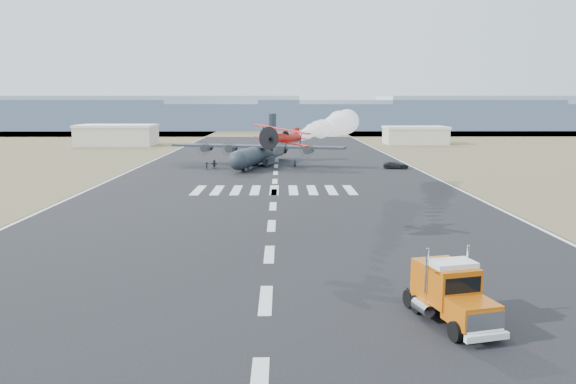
{
  "coord_description": "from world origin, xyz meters",
  "views": [
    {
      "loc": [
        1.09,
        -37.57,
        13.65
      ],
      "look_at": [
        1.84,
        22.96,
        4.0
      ],
      "focal_mm": 35.0,
      "sensor_mm": 36.0,
      "label": 1
    }
  ],
  "objects_px": {
    "hangar_right": "(415,135)",
    "crew_c": "(207,166)",
    "hangar_left": "(117,135)",
    "transport_aircraft": "(260,152)",
    "crew_b": "(253,163)",
    "support_vehicle": "(396,165)",
    "semi_truck": "(450,292)",
    "crew_e": "(267,163)",
    "aerobatic_biplane": "(283,137)",
    "crew_a": "(295,164)",
    "crew_g": "(248,166)",
    "crew_h": "(240,166)",
    "crew_d": "(234,164)",
    "crew_f": "(214,164)"
  },
  "relations": [
    {
      "from": "hangar_right",
      "to": "crew_c",
      "type": "distance_m",
      "value": 94.25
    },
    {
      "from": "hangar_right",
      "to": "semi_truck",
      "type": "xyz_separation_m",
      "value": [
        -34.32,
        -154.0,
        -1.07
      ]
    },
    {
      "from": "crew_f",
      "to": "crew_e",
      "type": "bearing_deg",
      "value": -132.77
    },
    {
      "from": "crew_a",
      "to": "crew_d",
      "type": "xyz_separation_m",
      "value": [
        -12.74,
        -0.48,
        0.07
      ]
    },
    {
      "from": "semi_truck",
      "to": "crew_c",
      "type": "relative_size",
      "value": 5.78
    },
    {
      "from": "support_vehicle",
      "to": "crew_d",
      "type": "relative_size",
      "value": 2.84
    },
    {
      "from": "crew_e",
      "to": "crew_g",
      "type": "height_order",
      "value": "crew_e"
    },
    {
      "from": "aerobatic_biplane",
      "to": "transport_aircraft",
      "type": "relative_size",
      "value": 0.17
    },
    {
      "from": "crew_e",
      "to": "crew_f",
      "type": "relative_size",
      "value": 1.02
    },
    {
      "from": "aerobatic_biplane",
      "to": "crew_e",
      "type": "relative_size",
      "value": 3.36
    },
    {
      "from": "semi_truck",
      "to": "aerobatic_biplane",
      "type": "distance_m",
      "value": 26.38
    },
    {
      "from": "crew_g",
      "to": "crew_h",
      "type": "height_order",
      "value": "crew_h"
    },
    {
      "from": "semi_truck",
      "to": "crew_d",
      "type": "relative_size",
      "value": 4.81
    },
    {
      "from": "aerobatic_biplane",
      "to": "crew_b",
      "type": "relative_size",
      "value": 3.8
    },
    {
      "from": "crew_f",
      "to": "semi_truck",
      "type": "bearing_deg",
      "value": 141.98
    },
    {
      "from": "aerobatic_biplane",
      "to": "crew_c",
      "type": "height_order",
      "value": "aerobatic_biplane"
    },
    {
      "from": "aerobatic_biplane",
      "to": "crew_b",
      "type": "height_order",
      "value": "aerobatic_biplane"
    },
    {
      "from": "support_vehicle",
      "to": "hangar_left",
      "type": "bearing_deg",
      "value": 56.0
    },
    {
      "from": "hangar_left",
      "to": "crew_h",
      "type": "xyz_separation_m",
      "value": [
        44.62,
        -67.46,
        -2.62
      ]
    },
    {
      "from": "crew_f",
      "to": "hangar_left",
      "type": "bearing_deg",
      "value": -23.77
    },
    {
      "from": "crew_a",
      "to": "crew_g",
      "type": "distance_m",
      "value": 10.22
    },
    {
      "from": "transport_aircraft",
      "to": "crew_a",
      "type": "distance_m",
      "value": 9.72
    },
    {
      "from": "crew_f",
      "to": "crew_c",
      "type": "bearing_deg",
      "value": 84.23
    },
    {
      "from": "support_vehicle",
      "to": "crew_g",
      "type": "xyz_separation_m",
      "value": [
        -30.76,
        -2.53,
        0.04
      ]
    },
    {
      "from": "crew_b",
      "to": "crew_c",
      "type": "relative_size",
      "value": 1.07
    },
    {
      "from": "hangar_right",
      "to": "crew_c",
      "type": "xyz_separation_m",
      "value": [
        -60.23,
        -72.46,
        -2.23
      ]
    },
    {
      "from": "aerobatic_biplane",
      "to": "crew_g",
      "type": "height_order",
      "value": "aerobatic_biplane"
    },
    {
      "from": "crew_g",
      "to": "aerobatic_biplane",
      "type": "bearing_deg",
      "value": -160.11
    },
    {
      "from": "aerobatic_biplane",
      "to": "crew_h",
      "type": "relative_size",
      "value": 4.02
    },
    {
      "from": "crew_a",
      "to": "crew_b",
      "type": "height_order",
      "value": "crew_a"
    },
    {
      "from": "crew_b",
      "to": "crew_e",
      "type": "xyz_separation_m",
      "value": [
        2.95,
        -0.9,
        0.11
      ]
    },
    {
      "from": "crew_a",
      "to": "crew_d",
      "type": "relative_size",
      "value": 0.93
    },
    {
      "from": "hangar_right",
      "to": "crew_b",
      "type": "height_order",
      "value": "hangar_right"
    },
    {
      "from": "hangar_left",
      "to": "transport_aircraft",
      "type": "xyz_separation_m",
      "value": [
        48.36,
        -59.23,
        -0.54
      ]
    },
    {
      "from": "crew_h",
      "to": "crew_a",
      "type": "bearing_deg",
      "value": 155.43
    },
    {
      "from": "crew_c",
      "to": "crew_g",
      "type": "bearing_deg",
      "value": -133.26
    },
    {
      "from": "transport_aircraft",
      "to": "support_vehicle",
      "type": "xyz_separation_m",
      "value": [
        28.77,
        -6.75,
        -2.13
      ]
    },
    {
      "from": "hangar_right",
      "to": "crew_d",
      "type": "height_order",
      "value": "hangar_right"
    },
    {
      "from": "aerobatic_biplane",
      "to": "crew_e",
      "type": "bearing_deg",
      "value": 109.12
    },
    {
      "from": "crew_b",
      "to": "semi_truck",
      "type": "bearing_deg",
      "value": 158.05
    },
    {
      "from": "hangar_right",
      "to": "semi_truck",
      "type": "height_order",
      "value": "hangar_right"
    },
    {
      "from": "semi_truck",
      "to": "crew_e",
      "type": "xyz_separation_m",
      "value": [
        -13.63,
        85.36,
        -1.0
      ]
    },
    {
      "from": "hangar_left",
      "to": "hangar_right",
      "type": "xyz_separation_m",
      "value": [
        98.0,
        5.0,
        -0.4
      ]
    },
    {
      "from": "crew_e",
      "to": "crew_f",
      "type": "xyz_separation_m",
      "value": [
        -10.92,
        -2.26,
        -0.02
      ]
    },
    {
      "from": "transport_aircraft",
      "to": "hangar_right",
      "type": "bearing_deg",
      "value": 67.19
    },
    {
      "from": "crew_d",
      "to": "crew_f",
      "type": "xyz_separation_m",
      "value": [
        -4.07,
        -0.45,
        -0.01
      ]
    },
    {
      "from": "aerobatic_biplane",
      "to": "transport_aircraft",
      "type": "distance_m",
      "value": 67.56
    },
    {
      "from": "crew_c",
      "to": "crew_h",
      "type": "xyz_separation_m",
      "value": [
        6.85,
        -0.01,
        0.01
      ]
    },
    {
      "from": "transport_aircraft",
      "to": "support_vehicle",
      "type": "bearing_deg",
      "value": 1.68
    },
    {
      "from": "crew_b",
      "to": "crew_d",
      "type": "height_order",
      "value": "crew_d"
    }
  ]
}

